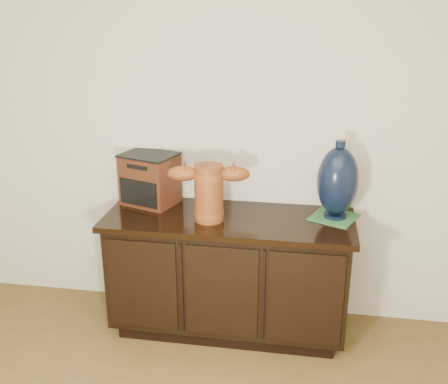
% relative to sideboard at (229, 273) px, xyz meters
% --- Properties ---
extents(sideboard, '(1.46, 0.56, 0.75)m').
position_rel_sideboard_xyz_m(sideboard, '(0.00, 0.00, 0.00)').
color(sideboard, black).
rests_on(sideboard, ground).
extents(terracotta_vessel, '(0.47, 0.19, 0.33)m').
position_rel_sideboard_xyz_m(terracotta_vessel, '(-0.11, -0.06, 0.55)').
color(terracotta_vessel, brown).
rests_on(terracotta_vessel, sideboard).
extents(tv_radio, '(0.38, 0.34, 0.32)m').
position_rel_sideboard_xyz_m(tv_radio, '(-0.52, 0.15, 0.53)').
color(tv_radio, '#411D10').
rests_on(tv_radio, sideboard).
extents(green_mat, '(0.32, 0.32, 0.01)m').
position_rel_sideboard_xyz_m(green_mat, '(0.61, 0.09, 0.37)').
color(green_mat, '#2A5E33').
rests_on(green_mat, sideboard).
extents(lamp_base, '(0.31, 0.31, 0.46)m').
position_rel_sideboard_xyz_m(lamp_base, '(0.61, 0.09, 0.59)').
color(lamp_base, black).
rests_on(lamp_base, green_mat).
extents(spray_can, '(0.06, 0.06, 0.17)m').
position_rel_sideboard_xyz_m(spray_can, '(-0.15, 0.09, 0.45)').
color(spray_can, '#5D1C10').
rests_on(spray_can, sideboard).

